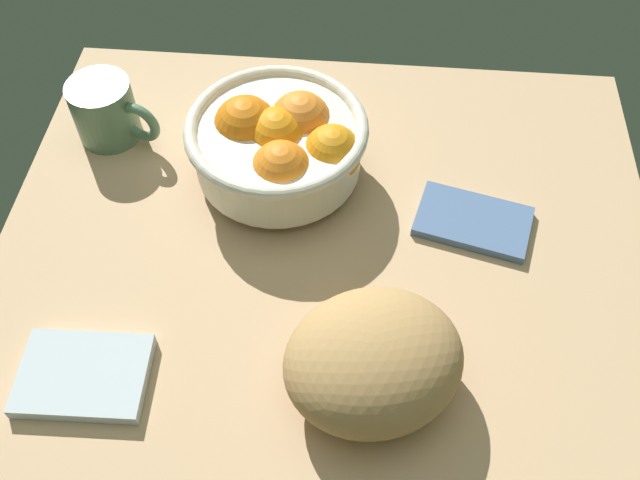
{
  "coord_description": "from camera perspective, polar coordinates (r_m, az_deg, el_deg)",
  "views": [
    {
      "loc": [
        -3.35,
        44.47,
        63.38
      ],
      "look_at": [
        0.37,
        0.94,
        5.0
      ],
      "focal_mm": 39.73,
      "sensor_mm": 36.0,
      "label": 1
    }
  ],
  "objects": [
    {
      "name": "mug",
      "position": [
        0.91,
        -16.78,
        9.89
      ],
      "size": [
        11.41,
        7.68,
        7.78
      ],
      "color": "#537859",
      "rests_on": "ground"
    },
    {
      "name": "napkin_folded",
      "position": [
        0.73,
        -18.49,
        -10.3
      ],
      "size": [
        12.62,
        9.3,
        1.52
      ],
      "primitive_type": "cube",
      "rotation": [
        0.0,
        0.0,
        0.03
      ],
      "color": "#B3C1CA",
      "rests_on": "ground"
    },
    {
      "name": "bread_loaf",
      "position": [
        0.66,
        4.32,
        -9.66
      ],
      "size": [
        21.38,
        20.26,
        9.75
      ],
      "primitive_type": "ellipsoid",
      "rotation": [
        0.0,
        0.0,
        3.56
      ],
      "color": "tan",
      "rests_on": "ground"
    },
    {
      "name": "ground_plane",
      "position": [
        0.79,
        0.33,
        -2.31
      ],
      "size": [
        73.37,
        67.37,
        3.0
      ],
      "primitive_type": "cube",
      "color": "tan"
    },
    {
      "name": "fruit_bowl",
      "position": [
        0.82,
        -3.26,
        7.82
      ],
      "size": [
        20.85,
        20.85,
        9.97
      ],
      "color": "silver",
      "rests_on": "ground"
    },
    {
      "name": "napkin_spare",
      "position": [
        0.82,
        12.23,
        1.48
      ],
      "size": [
        14.1,
        10.5,
        1.11
      ],
      "primitive_type": "cube",
      "rotation": [
        0.0,
        0.0,
        -0.25
      ],
      "color": "#4E6A95",
      "rests_on": "ground"
    }
  ]
}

